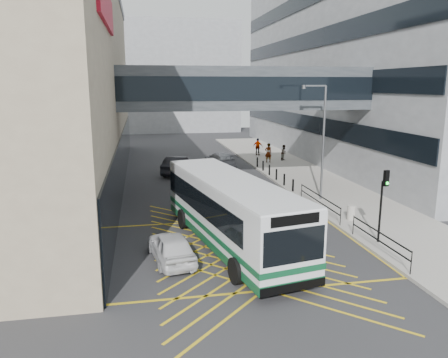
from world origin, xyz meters
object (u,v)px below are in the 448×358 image
car_white (171,247)px  street_lamp (321,136)px  car_dark (177,165)px  litter_bin (351,212)px  car_silver (221,159)px  pedestrian_c (258,147)px  pedestrian_b (284,153)px  pedestrian_a (268,153)px  bus (229,210)px  traffic_light (383,196)px

car_white → street_lamp: street_lamp is taller
car_dark → litter_bin: bearing=139.1°
car_silver → street_lamp: 15.02m
car_silver → litter_bin: (4.26, -18.65, -0.18)m
pedestrian_c → pedestrian_b: bearing=145.9°
pedestrian_a → pedestrian_c: size_ratio=1.03×
bus → car_dark: 18.21m
car_dark → pedestrian_c: pedestrian_c is taller
bus → car_dark: size_ratio=2.43×
traffic_light → pedestrian_c: traffic_light is taller
traffic_light → pedestrian_b: (2.99, 23.81, -1.57)m
street_lamp → pedestrian_a: size_ratio=3.95×
car_white → street_lamp: size_ratio=0.57×
street_lamp → litter_bin: size_ratio=9.11×
street_lamp → car_white: bearing=-141.6°
car_silver → pedestrian_c: 7.17m
car_white → pedestrian_c: size_ratio=2.32×
car_white → street_lamp: (10.55, 8.55, 3.79)m
car_white → traffic_light: bearing=171.2°
bus → traffic_light: bearing=-22.1°
street_lamp → litter_bin: 6.13m
pedestrian_a → bus: bearing=64.4°
bus → pedestrian_b: (10.26, 22.39, -0.86)m
pedestrian_b → car_white: bearing=-161.6°
car_silver → pedestrian_b: bearing=-177.4°
street_lamp → pedestrian_a: street_lamp is taller
traffic_light → pedestrian_b: size_ratio=2.29×
pedestrian_b → street_lamp: bearing=-142.5°
car_white → car_silver: 23.34m
bus → car_white: bearing=-164.4°
car_white → traffic_light: traffic_light is taller
car_silver → pedestrian_a: 4.99m
traffic_light → street_lamp: 8.73m
car_white → litter_bin: bearing=-169.2°
car_dark → litter_bin: car_dark is taller
bus → car_silver: bearing=69.8°
bus → car_silver: bus is taller
car_dark → litter_bin: size_ratio=6.11×
street_lamp → pedestrian_b: street_lamp is taller
street_lamp → litter_bin: bearing=-90.3°
car_dark → litter_bin: 18.02m
traffic_light → pedestrian_a: bearing=71.5°
traffic_light → litter_bin: size_ratio=4.37×
car_white → bus: bearing=-162.5°
pedestrian_c → car_white: bearing=97.2°
pedestrian_b → pedestrian_a: bearing=160.8°
car_silver → traffic_light: (3.89, -22.42, 1.77)m
pedestrian_b → litter_bin: bearing=-140.1°
car_dark → bus: bearing=113.6°
car_white → car_dark: 19.72m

